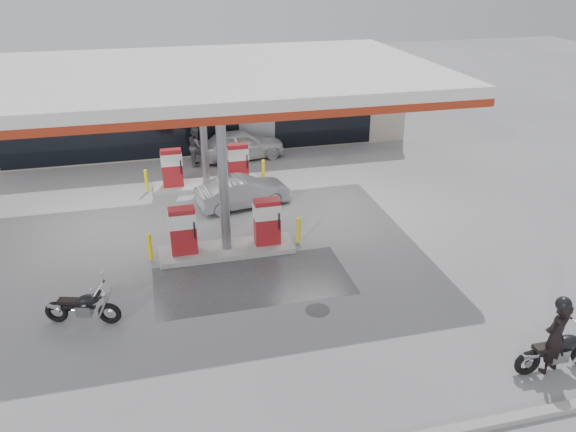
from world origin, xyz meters
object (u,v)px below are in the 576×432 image
pump_island_far (206,171)px  main_motorcycle (558,352)px  attendant (196,146)px  biker_walking (204,141)px  hatchback_silver (243,192)px  parked_car_right (277,129)px  sedan_white (241,144)px  biker_main (555,337)px  parked_car_left (0,145)px  parked_motorcycle (84,308)px  pump_island_near (226,233)px

pump_island_far → main_motorcycle: (6.92, -13.75, -0.20)m
main_motorcycle → attendant: 17.99m
biker_walking → hatchback_silver: bearing=-124.4°
pump_island_far → parked_car_right: 7.50m
pump_island_far → parked_car_right: size_ratio=1.42×
sedan_white → hatchback_silver: bearing=163.3°
biker_main → parked_car_left: size_ratio=0.42×
pump_island_far → parked_car_left: (-9.29, 6.00, -0.02)m
attendant → parked_car_right: bearing=-49.8°
biker_main → sedan_white: (-4.67, 16.95, -0.26)m
attendant → hatchback_silver: (1.33, -5.20, -0.32)m
hatchback_silver → parked_car_right: size_ratio=1.02×
parked_motorcycle → parked_car_right: parked_motorcycle is taller
pump_island_near → main_motorcycle: pump_island_near is taller
pump_island_near → attendant: (-0.13, 8.80, 0.22)m
pump_island_near → parked_car_right: (4.50, 12.00, -0.21)m
biker_main → hatchback_silver: bearing=-81.5°
pump_island_far → hatchback_silver: 2.69m
attendant → biker_main: bearing=-152.0°
parked_car_right → biker_walking: bearing=134.6°
parked_car_left → parked_motorcycle: bearing=-145.1°
sedan_white → parked_car_right: (2.46, 2.80, -0.22)m
main_motorcycle → parked_motorcycle: (-11.25, 4.74, -0.03)m
pump_island_far → biker_main: bearing=-64.0°
biker_walking → parked_car_left: bearing=124.6°
pump_island_near → sedan_white: 9.42m
pump_island_near → hatchback_silver: bearing=71.5°
parked_car_right → main_motorcycle: bearing=-156.3°
hatchback_silver → biker_walking: 6.27m
sedan_white → main_motorcycle: bearing=-172.2°
hatchback_silver → biker_main: bearing=-164.9°
main_motorcycle → biker_main: bearing=-178.8°
parked_motorcycle → parked_car_left: bearing=125.0°
biker_main → biker_walking: size_ratio=1.14×
pump_island_far → parked_car_right: bearing=53.1°
sedan_white → attendant: (-2.17, -0.40, 0.21)m
parked_motorcycle → hatchback_silver: (5.54, 6.61, 0.13)m
parked_car_left → biker_walking: biker_walking is taller
main_motorcycle → parked_car_right: bearing=97.6°
pump_island_far → hatchback_silver: size_ratio=1.39×
pump_island_far → main_motorcycle: pump_island_far is taller
attendant → sedan_white: bearing=-74.0°
pump_island_near → biker_main: 10.26m
hatchback_silver → attendant: bearing=3.6°
biker_main → biker_walking: (-6.39, 17.55, -0.12)m
pump_island_near → biker_walking: bearing=88.1°
sedan_white → parked_car_right: sedan_white is taller
pump_island_near → sedan_white: bearing=77.5°
hatchback_silver → parked_motorcycle: bearing=129.2°
pump_island_far → hatchback_silver: bearing=-63.3°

